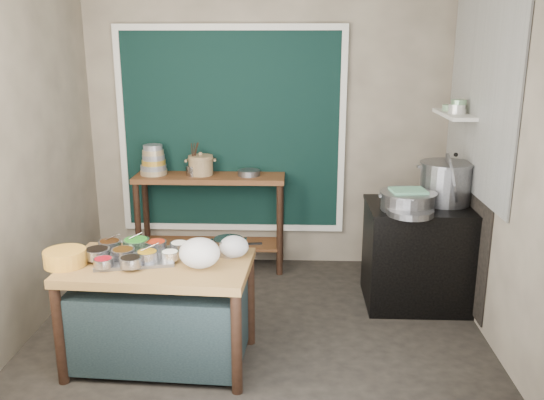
{
  "coord_description": "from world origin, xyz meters",
  "views": [
    {
      "loc": [
        0.27,
        -4.11,
        2.2
      ],
      "look_at": [
        0.1,
        0.25,
        0.99
      ],
      "focal_mm": 38.0,
      "sensor_mm": 36.0,
      "label": 1
    }
  ],
  "objects_px": {
    "stove_block": "(420,256)",
    "ceramic_crock": "(201,166)",
    "stock_pot": "(445,183)",
    "saucepan": "(229,246)",
    "prep_table": "(160,313)",
    "steamer": "(408,201)",
    "yellow_basin": "(65,258)",
    "utensil_cup": "(194,170)",
    "back_counter": "(211,222)",
    "condiment_tray": "(135,258)"
  },
  "relations": [
    {
      "from": "condiment_tray",
      "to": "steamer",
      "type": "height_order",
      "value": "steamer"
    },
    {
      "from": "prep_table",
      "to": "yellow_basin",
      "type": "bearing_deg",
      "value": -170.78
    },
    {
      "from": "utensil_cup",
      "to": "steamer",
      "type": "xyz_separation_m",
      "value": [
        1.88,
        -0.88,
        -0.04
      ]
    },
    {
      "from": "back_counter",
      "to": "ceramic_crock",
      "type": "xyz_separation_m",
      "value": [
        -0.08,
        0.02,
        0.56
      ]
    },
    {
      "from": "back_counter",
      "to": "utensil_cup",
      "type": "bearing_deg",
      "value": 178.93
    },
    {
      "from": "prep_table",
      "to": "yellow_basin",
      "type": "relative_size",
      "value": 4.48
    },
    {
      "from": "ceramic_crock",
      "to": "yellow_basin",
      "type": "bearing_deg",
      "value": -108.42
    },
    {
      "from": "back_counter",
      "to": "saucepan",
      "type": "xyz_separation_m",
      "value": [
        0.36,
        -1.59,
        0.33
      ]
    },
    {
      "from": "prep_table",
      "to": "utensil_cup",
      "type": "xyz_separation_m",
      "value": [
        -0.04,
        1.79,
        0.62
      ]
    },
    {
      "from": "prep_table",
      "to": "steamer",
      "type": "xyz_separation_m",
      "value": [
        1.84,
        0.91,
        0.58
      ]
    },
    {
      "from": "condiment_tray",
      "to": "saucepan",
      "type": "height_order",
      "value": "saucepan"
    },
    {
      "from": "stock_pot",
      "to": "saucepan",
      "type": "bearing_deg",
      "value": -151.69
    },
    {
      "from": "prep_table",
      "to": "saucepan",
      "type": "distance_m",
      "value": 0.66
    },
    {
      "from": "back_counter",
      "to": "stock_pot",
      "type": "relative_size",
      "value": 3.22
    },
    {
      "from": "prep_table",
      "to": "condiment_tray",
      "type": "relative_size",
      "value": 2.39
    },
    {
      "from": "stove_block",
      "to": "ceramic_crock",
      "type": "relative_size",
      "value": 3.57
    },
    {
      "from": "condiment_tray",
      "to": "stock_pot",
      "type": "bearing_deg",
      "value": 24.42
    },
    {
      "from": "stock_pot",
      "to": "steamer",
      "type": "xyz_separation_m",
      "value": [
        -0.35,
        -0.21,
        -0.1
      ]
    },
    {
      "from": "prep_table",
      "to": "steamer",
      "type": "bearing_deg",
      "value": 29.48
    },
    {
      "from": "utensil_cup",
      "to": "ceramic_crock",
      "type": "bearing_deg",
      "value": 15.76
    },
    {
      "from": "back_counter",
      "to": "utensil_cup",
      "type": "relative_size",
      "value": 8.88
    },
    {
      "from": "saucepan",
      "to": "back_counter",
      "type": "bearing_deg",
      "value": 95.03
    },
    {
      "from": "saucepan",
      "to": "utensil_cup",
      "type": "relative_size",
      "value": 1.29
    },
    {
      "from": "condiment_tray",
      "to": "steamer",
      "type": "xyz_separation_m",
      "value": [
        2.01,
        0.85,
        0.19
      ]
    },
    {
      "from": "saucepan",
      "to": "steamer",
      "type": "xyz_separation_m",
      "value": [
        1.38,
        0.71,
        0.15
      ]
    },
    {
      "from": "stove_block",
      "to": "ceramic_crock",
      "type": "bearing_deg",
      "value": 159.31
    },
    {
      "from": "back_counter",
      "to": "steamer",
      "type": "distance_m",
      "value": 2.01
    },
    {
      "from": "utensil_cup",
      "to": "stock_pot",
      "type": "bearing_deg",
      "value": -16.57
    },
    {
      "from": "yellow_basin",
      "to": "utensil_cup",
      "type": "bearing_deg",
      "value": 73.12
    },
    {
      "from": "condiment_tray",
      "to": "ceramic_crock",
      "type": "distance_m",
      "value": 1.78
    },
    {
      "from": "condiment_tray",
      "to": "stove_block",
      "type": "bearing_deg",
      "value": 24.77
    },
    {
      "from": "back_counter",
      "to": "condiment_tray",
      "type": "bearing_deg",
      "value": -98.73
    },
    {
      "from": "prep_table",
      "to": "steamer",
      "type": "distance_m",
      "value": 2.13
    },
    {
      "from": "stove_block",
      "to": "steamer",
      "type": "relative_size",
      "value": 1.94
    },
    {
      "from": "yellow_basin",
      "to": "steamer",
      "type": "relative_size",
      "value": 0.6
    },
    {
      "from": "utensil_cup",
      "to": "steamer",
      "type": "distance_m",
      "value": 2.08
    },
    {
      "from": "saucepan",
      "to": "ceramic_crock",
      "type": "distance_m",
      "value": 1.69
    },
    {
      "from": "stove_block",
      "to": "saucepan",
      "type": "xyz_separation_m",
      "value": [
        -1.54,
        -0.86,
        0.38
      ]
    },
    {
      "from": "yellow_basin",
      "to": "stock_pot",
      "type": "bearing_deg",
      "value": 23.03
    },
    {
      "from": "saucepan",
      "to": "ceramic_crock",
      "type": "bearing_deg",
      "value": 97.71
    },
    {
      "from": "yellow_basin",
      "to": "stock_pot",
      "type": "relative_size",
      "value": 0.62
    },
    {
      "from": "yellow_basin",
      "to": "saucepan",
      "type": "height_order",
      "value": "saucepan"
    },
    {
      "from": "saucepan",
      "to": "utensil_cup",
      "type": "xyz_separation_m",
      "value": [
        -0.51,
        1.59,
        0.19
      ]
    },
    {
      "from": "ceramic_crock",
      "to": "steamer",
      "type": "relative_size",
      "value": 0.54
    },
    {
      "from": "condiment_tray",
      "to": "ceramic_crock",
      "type": "xyz_separation_m",
      "value": [
        0.18,
        1.75,
        0.27
      ]
    },
    {
      "from": "stove_block",
      "to": "steamer",
      "type": "height_order",
      "value": "steamer"
    },
    {
      "from": "stove_block",
      "to": "saucepan",
      "type": "relative_size",
      "value": 4.27
    },
    {
      "from": "steamer",
      "to": "yellow_basin",
      "type": "bearing_deg",
      "value": -158.3
    },
    {
      "from": "ceramic_crock",
      "to": "condiment_tray",
      "type": "bearing_deg",
      "value": -95.91
    },
    {
      "from": "stove_block",
      "to": "steamer",
      "type": "xyz_separation_m",
      "value": [
        -0.16,
        -0.14,
        0.53
      ]
    }
  ]
}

